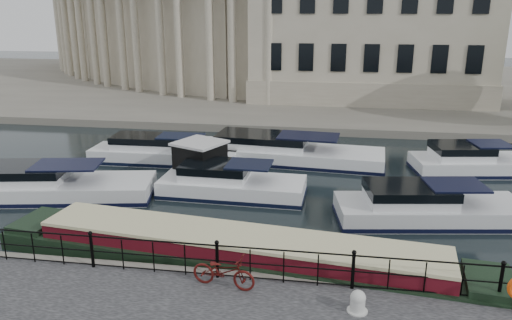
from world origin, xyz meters
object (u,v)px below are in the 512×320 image
(bicycle, at_px, (224,271))
(harbour_hut, at_px, (200,164))
(narrowboat, at_px, (237,257))
(mooring_bollard, at_px, (358,302))

(bicycle, xyz_separation_m, harbour_hut, (-3.47, 10.25, -0.10))
(narrowboat, xyz_separation_m, harbour_hut, (-3.43, 8.06, 0.59))
(bicycle, relative_size, narrowboat, 0.11)
(narrowboat, bearing_deg, harbour_hut, 119.91)
(bicycle, distance_m, harbour_hut, 10.83)
(bicycle, height_order, harbour_hut, harbour_hut)
(narrowboat, bearing_deg, bicycle, -82.08)
(bicycle, bearing_deg, narrowboat, 11.11)
(mooring_bollard, height_order, narrowboat, narrowboat)
(harbour_hut, bearing_deg, bicycle, -46.97)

